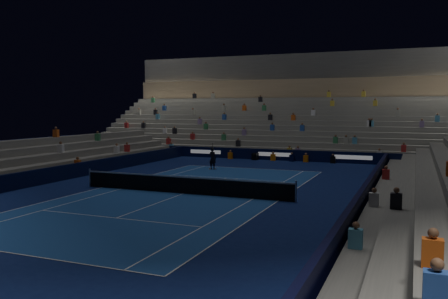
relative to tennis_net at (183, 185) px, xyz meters
name	(u,v)px	position (x,y,z in m)	size (l,w,h in m)	color
ground	(184,194)	(0.00, 0.00, -0.50)	(90.00, 90.00, 0.00)	#0D194E
court_surface	(184,194)	(0.00, 0.00, -0.50)	(10.97, 23.77, 0.01)	navy
sponsor_barrier_far	(275,155)	(0.00, 18.50, 0.00)	(44.00, 0.25, 1.00)	black
sponsor_barrier_east	(363,197)	(9.70, 0.00, 0.00)	(0.25, 37.00, 1.00)	black
sponsor_barrier_west	(47,176)	(-9.70, 0.00, 0.00)	(0.25, 37.00, 1.00)	black
grandstand_main	(299,121)	(0.00, 27.90, 2.87)	(44.00, 15.20, 11.20)	slate
grandstand_east	(443,194)	(13.17, 0.00, 0.41)	(5.00, 37.00, 2.50)	slate
grandstand_west	(6,167)	(-13.17, 0.00, 0.41)	(5.00, 37.00, 2.50)	slate
tennis_net	(183,185)	(0.00, 0.00, 0.00)	(12.90, 0.10, 1.10)	#B2B2B7
tennis_player	(213,158)	(-2.72, 10.29, 0.36)	(0.63, 0.42, 1.74)	black
broadcast_camera	(255,156)	(-1.79, 18.00, -0.18)	(0.57, 0.98, 0.63)	black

